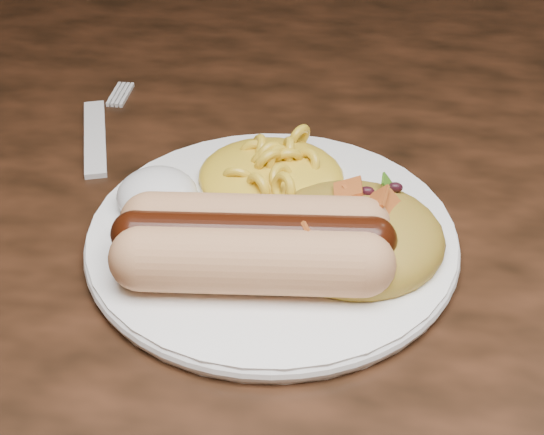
# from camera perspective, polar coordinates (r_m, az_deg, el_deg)

# --- Properties ---
(table) EXTENTS (1.60, 0.90, 0.75)m
(table) POSITION_cam_1_polar(r_m,az_deg,el_deg) (0.69, 9.59, -0.26)
(table) COLOR #442414
(table) RESTS_ON floor
(plate) EXTENTS (0.24, 0.24, 0.01)m
(plate) POSITION_cam_1_polar(r_m,az_deg,el_deg) (0.50, 0.00, -1.42)
(plate) COLOR white
(plate) RESTS_ON table
(hotdog) EXTENTS (0.13, 0.08, 0.04)m
(hotdog) POSITION_cam_1_polar(r_m,az_deg,el_deg) (0.46, -1.28, -1.66)
(hotdog) COLOR tan
(hotdog) RESTS_ON plate
(mac_and_cheese) EXTENTS (0.11, 0.11, 0.04)m
(mac_and_cheese) POSITION_cam_1_polar(r_m,az_deg,el_deg) (0.53, -0.06, 4.07)
(mac_and_cheese) COLOR gold
(mac_and_cheese) RESTS_ON plate
(sour_cream) EXTENTS (0.05, 0.05, 0.03)m
(sour_cream) POSITION_cam_1_polar(r_m,az_deg,el_deg) (0.52, -7.93, 2.14)
(sour_cream) COLOR white
(sour_cream) RESTS_ON plate
(taco_salad) EXTENTS (0.11, 0.10, 0.05)m
(taco_salad) POSITION_cam_1_polar(r_m,az_deg,el_deg) (0.48, 5.68, -0.30)
(taco_salad) COLOR #C65D24
(taco_salad) RESTS_ON plate
(fork) EXTENTS (0.06, 0.13, 0.00)m
(fork) POSITION_cam_1_polar(r_m,az_deg,el_deg) (0.62, -12.03, 5.37)
(fork) COLOR silver
(fork) RESTS_ON table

